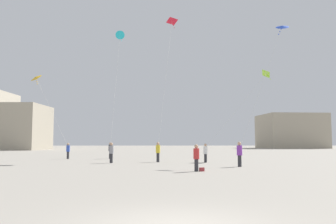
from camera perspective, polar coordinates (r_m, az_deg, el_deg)
The scene contains 15 objects.
person_in_red at distance 22.28m, azimuth 4.65°, elevation -7.27°, with size 0.37×0.37×1.70m.
person_in_black at distance 38.83m, azimuth -9.41°, elevation -6.11°, with size 0.39×0.39×1.78m.
person_in_grey at distance 31.18m, azimuth -9.24°, elevation -6.42°, with size 0.39×0.39×1.79m.
person_in_blue at distance 39.38m, azimuth -16.01°, elevation -6.02°, with size 0.37×0.37×1.71m.
person_in_purple at distance 26.78m, azimuth 11.60°, elevation -6.59°, with size 0.40×0.40×1.86m.
person_in_white at distance 31.76m, azimuth 6.14°, elevation -6.53°, with size 0.37×0.37×1.69m.
person_in_yellow at distance 32.13m, azimuth -1.65°, elevation -6.41°, with size 0.40×0.40×1.82m.
kite_amber_diamond at distance 38.84m, azimuth -20.73°, elevation 5.26°, with size 3.70×2.87×7.63m.
kite_lime_delta at distance 38.90m, azimuth 15.62°, elevation 5.84°, with size 7.64×6.00×8.19m.
kite_crimson_delta at distance 39.91m, azimuth 0.64°, elevation 14.09°, with size 2.11×6.42×14.27m.
kite_cobalt_diamond at distance 34.40m, azimuth 18.14°, elevation 13.03°, with size 5.90×5.53×11.46m.
kite_cyan_diamond at distance 44.55m, azimuth -7.85°, elevation 12.22°, with size 1.21×4.38×14.25m.
building_centre_hall at distance 88.26m, azimuth -25.20°, elevation -2.29°, with size 18.58×13.53×10.16m.
building_right_hall at distance 103.36m, azimuth 19.40°, elevation -2.99°, with size 16.65×15.33×9.38m.
handbag_beside_flyer at distance 22.46m, azimuth 5.54°, elevation -9.32°, with size 0.32×0.14×0.24m, color maroon.
Camera 1 is at (-0.23, -7.87, 1.89)m, focal length 37.32 mm.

